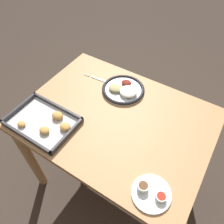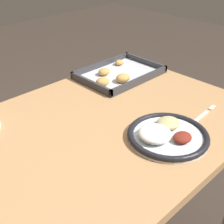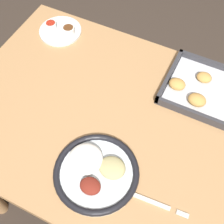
% 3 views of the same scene
% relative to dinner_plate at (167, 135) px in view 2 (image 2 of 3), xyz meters
% --- Properties ---
extents(dining_table, '(1.01, 0.75, 0.76)m').
position_rel_dinner_plate_xyz_m(dining_table, '(-0.06, 0.20, -0.15)').
color(dining_table, '#AD7F51').
rests_on(dining_table, ground_plane).
extents(dinner_plate, '(0.25, 0.25, 0.05)m').
position_rel_dinner_plate_xyz_m(dinner_plate, '(0.00, 0.00, 0.00)').
color(dinner_plate, silver).
rests_on(dinner_plate, dining_table).
extents(fork, '(0.22, 0.03, 0.00)m').
position_rel_dinner_plate_xyz_m(fork, '(0.17, -0.01, -0.01)').
color(fork, silver).
rests_on(fork, dining_table).
extents(baking_tray, '(0.35, 0.25, 0.04)m').
position_rel_dinner_plate_xyz_m(baking_tray, '(0.22, 0.43, -0.00)').
color(baking_tray, '#333338').
rests_on(baking_tray, dining_table).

